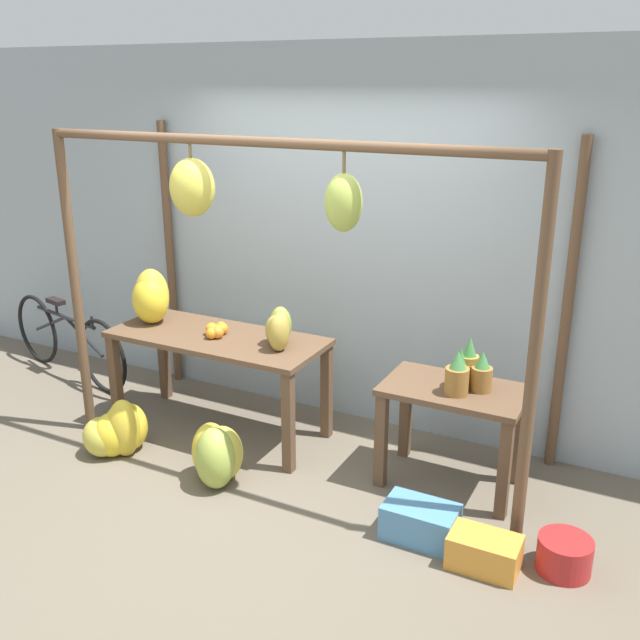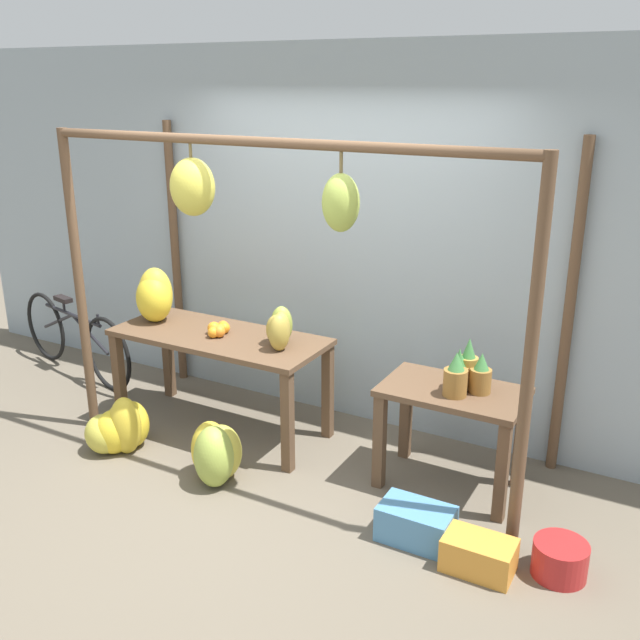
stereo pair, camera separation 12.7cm
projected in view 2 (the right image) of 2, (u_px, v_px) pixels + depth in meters
The scene contains 15 objects.
ground_plane at pixel (245, 501), 4.52m from camera, with size 20.00×20.00×0.00m, color #665B4C.
shop_wall_back at pixel (351, 241), 5.29m from camera, with size 8.00×0.08×2.80m.
stall_awning at pixel (276, 239), 4.50m from camera, with size 3.30×1.23×2.23m.
display_table_main at pixel (220, 349), 5.25m from camera, with size 1.61×0.67×0.77m.
display_table_side at pixel (452, 412), 4.53m from camera, with size 0.90×0.55×0.69m.
banana_pile_on_table at pixel (155, 297), 5.44m from camera, with size 0.37×0.37×0.42m.
orange_pile at pixel (218, 329), 5.19m from camera, with size 0.17×0.23×0.09m.
pineapple_cluster at pixel (464, 373), 4.41m from camera, with size 0.26×0.30×0.33m.
banana_pile_ground_left at pixel (119, 428), 5.10m from camera, with size 0.48×0.52×0.43m.
banana_pile_ground_right at pixel (216, 453), 4.71m from camera, with size 0.46×0.47×0.42m.
fruit_crate_white at pixel (416, 524), 4.11m from camera, with size 0.42×0.26×0.21m.
blue_bucket at pixel (560, 559), 3.82m from camera, with size 0.29×0.29×0.20m.
parked_bicycle at pixel (75, 338), 6.37m from camera, with size 1.68×0.42×0.70m.
papaya_pile at pixel (280, 329), 4.95m from camera, with size 0.26×0.34×0.27m.
fruit_crate_purple at pixel (479, 555), 3.86m from camera, with size 0.38×0.24×0.19m.
Camera 2 is at (2.31, -3.20, 2.55)m, focal length 40.00 mm.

